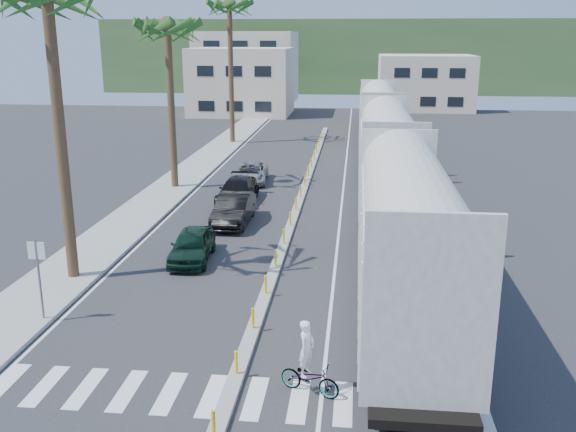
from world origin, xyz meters
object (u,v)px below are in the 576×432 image
object	(u,v)px
cyclist	(309,371)
street_sign	(38,268)
car_lead	(192,245)
car_second	(234,209)

from	to	relation	value
cyclist	street_sign	bearing A→B (deg)	91.24
cyclist	car_lead	bearing A→B (deg)	51.82
car_lead	cyclist	xyz separation A→B (m)	(5.91, -10.28, -0.03)
street_sign	car_lead	xyz separation A→B (m)	(3.53, 6.71, -1.27)
car_lead	street_sign	bearing A→B (deg)	-121.17
car_second	car_lead	bearing A→B (deg)	-96.77
street_sign	car_lead	bearing A→B (deg)	62.25
street_sign	cyclist	xyz separation A→B (m)	(9.44, -3.56, -1.30)
street_sign	cyclist	distance (m)	10.17
car_lead	car_second	bearing A→B (deg)	79.17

